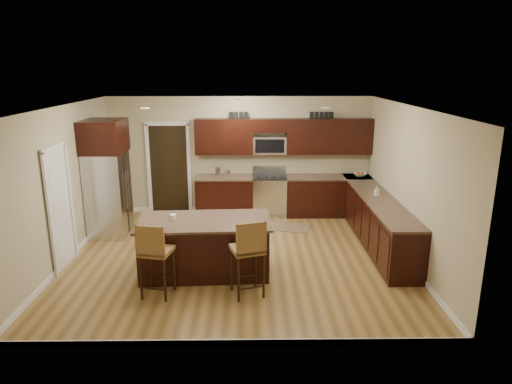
{
  "coord_description": "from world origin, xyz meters",
  "views": [
    {
      "loc": [
        0.24,
        -7.67,
        3.34
      ],
      "look_at": [
        0.34,
        0.4,
        1.12
      ],
      "focal_mm": 32.0,
      "sensor_mm": 36.0,
      "label": 1
    }
  ],
  "objects_px": {
    "range": "(269,195)",
    "island": "(205,248)",
    "stool_right": "(249,249)",
    "stool_left": "(154,252)",
    "refrigerator": "(107,177)"
  },
  "relations": [
    {
      "from": "stool_right",
      "to": "refrigerator",
      "type": "distance_m",
      "value": 3.91
    },
    {
      "from": "stool_left",
      "to": "refrigerator",
      "type": "relative_size",
      "value": 0.5
    },
    {
      "from": "stool_left",
      "to": "refrigerator",
      "type": "height_order",
      "value": "refrigerator"
    },
    {
      "from": "stool_right",
      "to": "stool_left",
      "type": "bearing_deg",
      "value": 162.03
    },
    {
      "from": "range",
      "to": "island",
      "type": "xyz_separation_m",
      "value": [
        -1.2,
        -3.05,
        -0.04
      ]
    },
    {
      "from": "stool_right",
      "to": "island",
      "type": "bearing_deg",
      "value": 112.74
    },
    {
      "from": "island",
      "to": "refrigerator",
      "type": "height_order",
      "value": "refrigerator"
    },
    {
      "from": "refrigerator",
      "to": "range",
      "type": "bearing_deg",
      "value": 20.59
    },
    {
      "from": "range",
      "to": "island",
      "type": "distance_m",
      "value": 3.28
    },
    {
      "from": "island",
      "to": "stool_left",
      "type": "height_order",
      "value": "stool_left"
    },
    {
      "from": "range",
      "to": "stool_right",
      "type": "bearing_deg",
      "value": -96.85
    },
    {
      "from": "island",
      "to": "range",
      "type": "bearing_deg",
      "value": 65.7
    },
    {
      "from": "stool_left",
      "to": "stool_right",
      "type": "height_order",
      "value": "stool_right"
    },
    {
      "from": "stool_right",
      "to": "range",
      "type": "bearing_deg",
      "value": 65.2
    },
    {
      "from": "island",
      "to": "stool_right",
      "type": "height_order",
      "value": "stool_right"
    }
  ]
}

